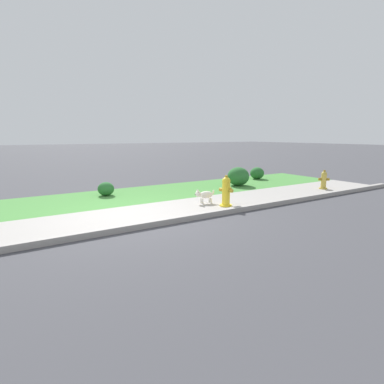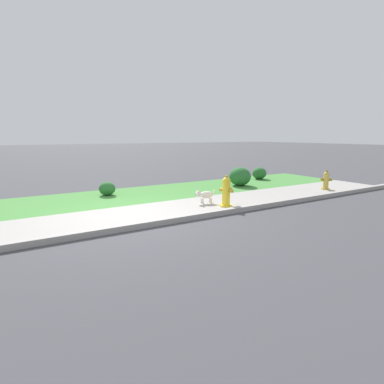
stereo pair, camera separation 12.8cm
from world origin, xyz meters
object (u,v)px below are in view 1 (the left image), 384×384
(shrub_bush_far_verge, at_px, (238,176))
(shrub_bush_near_lamp, at_px, (257,173))
(small_white_dog, at_px, (204,195))
(fire_hydrant_at_driveway, at_px, (226,191))
(shrub_bush_mid_verge, at_px, (106,189))
(fire_hydrant_mid_block, at_px, (324,180))

(shrub_bush_far_verge, relative_size, shrub_bush_near_lamp, 1.36)
(small_white_dog, xyz_separation_m, shrub_bush_far_verge, (2.70, 1.78, 0.10))
(shrub_bush_far_verge, bearing_deg, fire_hydrant_at_driveway, -135.78)
(small_white_dog, relative_size, shrub_bush_mid_verge, 1.09)
(shrub_bush_near_lamp, bearing_deg, shrub_bush_far_verge, -153.87)
(shrub_bush_far_verge, xyz_separation_m, shrub_bush_near_lamp, (1.78, 0.88, -0.09))
(small_white_dog, xyz_separation_m, shrub_bush_mid_verge, (-1.95, 2.48, -0.03))
(fire_hydrant_at_driveway, height_order, shrub_bush_near_lamp, fire_hydrant_at_driveway)
(shrub_bush_far_verge, height_order, shrub_bush_mid_verge, shrub_bush_far_verge)
(fire_hydrant_mid_block, relative_size, shrub_bush_far_verge, 0.83)
(shrub_bush_far_verge, distance_m, shrub_bush_near_lamp, 1.99)
(fire_hydrant_mid_block, xyz_separation_m, fire_hydrant_at_driveway, (-4.40, -0.24, 0.08))
(fire_hydrant_mid_block, xyz_separation_m, shrub_bush_mid_verge, (-6.63, 2.81, -0.10))
(fire_hydrant_at_driveway, relative_size, shrub_bush_far_verge, 1.03)
(fire_hydrant_mid_block, distance_m, shrub_bush_mid_verge, 7.20)
(fire_hydrant_mid_block, bearing_deg, shrub_bush_mid_verge, -163.52)
(shrub_bush_mid_verge, bearing_deg, fire_hydrant_mid_block, -22.97)
(fire_hydrant_mid_block, height_order, shrub_bush_near_lamp, fire_hydrant_mid_block)
(shrub_bush_mid_verge, xyz_separation_m, shrub_bush_near_lamp, (6.43, 0.18, 0.04))
(fire_hydrant_at_driveway, relative_size, small_white_dog, 1.53)
(fire_hydrant_mid_block, height_order, fire_hydrant_at_driveway, fire_hydrant_at_driveway)
(small_white_dog, height_order, shrub_bush_near_lamp, shrub_bush_near_lamp)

